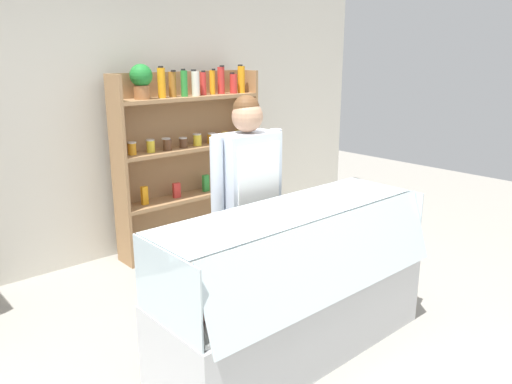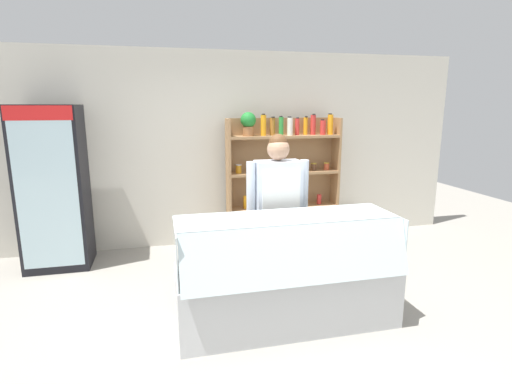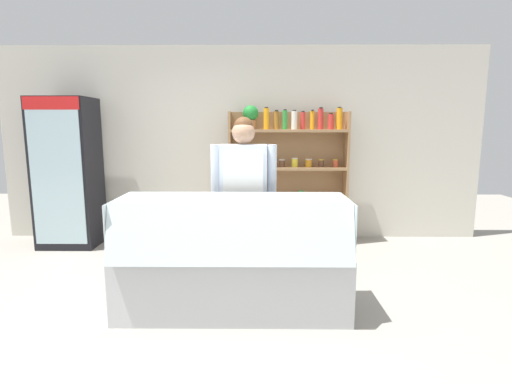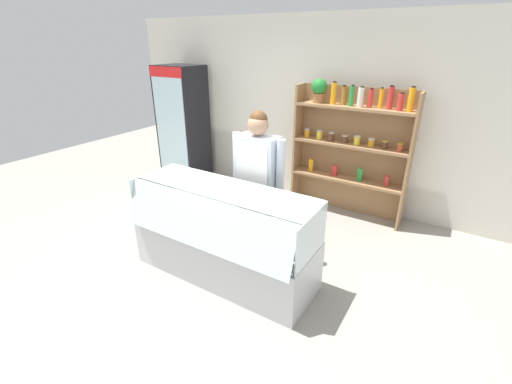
% 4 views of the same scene
% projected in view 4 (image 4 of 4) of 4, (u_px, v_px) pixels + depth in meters
% --- Properties ---
extents(ground_plane, '(12.00, 12.00, 0.00)m').
position_uv_depth(ground_plane, '(227.00, 267.00, 3.87)').
color(ground_plane, gray).
extents(back_wall, '(6.80, 0.10, 2.70)m').
position_uv_depth(back_wall, '(317.00, 113.00, 5.12)').
color(back_wall, beige).
rests_on(back_wall, ground).
extents(drinks_fridge, '(0.74, 0.61, 1.97)m').
position_uv_depth(drinks_fridge, '(183.00, 125.00, 6.00)').
color(drinks_fridge, black).
rests_on(drinks_fridge, ground).
extents(shelving_unit, '(1.60, 0.29, 1.88)m').
position_uv_depth(shelving_unit, '(350.00, 142.00, 4.70)').
color(shelving_unit, '#9E754C').
rests_on(shelving_unit, ground).
extents(deli_display_case, '(1.97, 0.74, 1.01)m').
position_uv_depth(deli_display_case, '(224.00, 249.00, 3.64)').
color(deli_display_case, silver).
rests_on(deli_display_case, ground).
extents(shop_clerk, '(0.64, 0.25, 1.69)m').
position_uv_depth(shop_clerk, '(258.00, 173.00, 3.75)').
color(shop_clerk, '#383D51').
rests_on(shop_clerk, ground).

